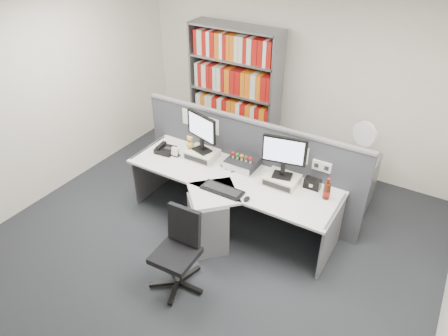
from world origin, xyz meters
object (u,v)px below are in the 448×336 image
Objects in this scene: desktop_pc at (242,163)px; desk_fan at (364,136)px; desk at (222,203)px; cola_bottle at (327,191)px; keyboard at (222,190)px; mouse at (247,199)px; speaker at (312,183)px; shelving_unit at (234,94)px; filing_cabinet at (355,182)px; office_chair at (179,248)px; desk_phone at (165,150)px; desk_calendar at (176,152)px; monitor_left at (201,130)px; monitor_right at (284,154)px.

desk_fan is at bearing 38.26° from desktop_pc.
desktop_pc is 1.54m from desk_fan.
desk is 9.91× the size of cola_bottle.
desk_fan reaches higher than keyboard.
speaker is at bearing 48.26° from mouse.
shelving_unit is (-1.29, 1.95, 0.24)m from mouse.
filing_cabinet is 2.57m from office_chair.
filing_cabinet is 1.29× the size of desk_fan.
desk_phone is at bearing 132.50° from office_chair.
speaker reaches higher than filing_cabinet.
mouse reaches higher than filing_cabinet.
desktop_pc is 0.88m from desk_calendar.
monitor_left is 1.91× the size of cola_bottle.
desktop_pc is at bearing -141.74° from desk_fan.
mouse is 1.44m from desk_phone.
desktop_pc is at bearing 14.62° from desk_calendar.
speaker is 1.00m from desk_fan.
shelving_unit reaches higher than keyboard.
speaker is 0.21× the size of office_chair.
mouse is 0.18× the size of desk_fan.
monitor_left is 2.14m from filing_cabinet.
speaker is 0.09× the size of shelving_unit.
monitor_left is at bearing 24.18° from desk_calendar.
mouse is 0.38× the size of cola_bottle.
desk is 0.89m from office_chair.
keyboard is 2.19m from shelving_unit.
mouse is 0.79m from speaker.
monitor_left is (-0.52, 0.38, 0.66)m from desk.
cola_bottle reaches higher than filing_cabinet.
office_chair reaches higher than desk_calendar.
mouse is 0.11× the size of office_chair.
desk_phone is at bearing 166.25° from desk.
monitor_left is 1.02× the size of keyboard.
monitor_right is 0.72× the size of filing_cabinet.
monitor_right reaches higher than mouse.
shelving_unit is at bearing 104.51° from monitor_left.
office_chair is at bearing -88.15° from desk.
office_chair is at bearing -47.50° from desk_phone.
speaker is (0.91, 0.48, 0.33)m from desk.
mouse is 1.74m from desk_fan.
filing_cabinet is at bearing -12.07° from shelving_unit.
desk is 1.85m from filing_cabinet.
filing_cabinet is at bearing 85.07° from cola_bottle.
cola_bottle is 0.13× the size of shelving_unit.
keyboard is at bearing 178.66° from mouse.
desktop_pc is at bearing 123.35° from mouse.
filing_cabinet is at bearing 58.55° from monitor_right.
office_chair is (-1.08, -1.26, -0.34)m from cola_bottle.
monitor_right is at bearing 66.58° from office_chair.
desktop_pc is at bearing -178.83° from speaker.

